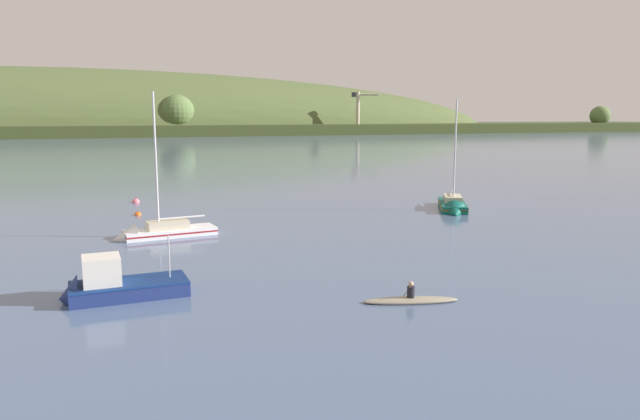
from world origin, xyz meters
The scene contains 8 objects.
far_shoreline_hill centered at (-38.92, 272.43, 0.17)m, with size 524.85×93.31×54.63m.
dockside_crane centered at (78.48, 238.36, 8.35)m, with size 10.63×7.29×17.84m.
sailboat_near_mooring centered at (-18.70, 45.15, 0.17)m, with size 6.74×2.81×10.16m.
sailboat_far_left centered at (5.27, 48.18, 0.21)m, with size 5.03×7.11×9.98m.
fishing_boat_moored centered at (-21.41, 32.53, 0.43)m, with size 5.37×2.44×3.32m.
canoe_with_paddler centered at (-9.68, 27.75, 0.10)m, with size 4.13×1.89×1.02m.
mooring_buoy_foreground centered at (-19.51, 54.46, 0.00)m, with size 0.55×0.55×0.63m.
mooring_buoy_midchannel centered at (-19.36, 61.75, 0.00)m, with size 0.69×0.69×0.77m.
Camera 1 is at (-21.21, 6.70, 7.76)m, focal length 32.87 mm.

